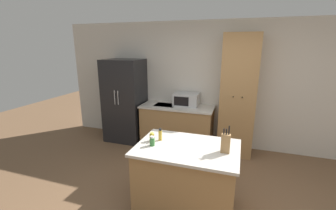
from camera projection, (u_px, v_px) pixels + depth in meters
name	position (u px, v px, depth m)	size (l,w,h in m)	color
wall_back	(223.00, 86.00, 4.63)	(7.20, 0.06, 2.60)	beige
refrigerator	(125.00, 101.00, 5.03)	(0.83, 0.70, 1.82)	black
back_counter	(177.00, 126.00, 4.81)	(1.52, 0.67, 0.88)	#9E7547
pantry_cabinet	(238.00, 96.00, 4.30)	(0.64, 0.57, 2.33)	#9E7547
kitchen_island	(187.00, 178.00, 2.92)	(1.27, 0.88, 0.89)	#9E7547
microwave	(186.00, 99.00, 4.70)	(0.51, 0.40, 0.26)	#B2B5B7
knife_block	(226.00, 143.00, 2.62)	(0.10, 0.07, 0.33)	#9E7547
spice_bottle_tall_dark	(160.00, 135.00, 2.97)	(0.05, 0.05, 0.17)	gold
spice_bottle_short_red	(152.00, 141.00, 2.82)	(0.06, 0.06, 0.12)	#337033
spice_bottle_amber_oil	(152.00, 137.00, 2.96)	(0.06, 0.06, 0.12)	gold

